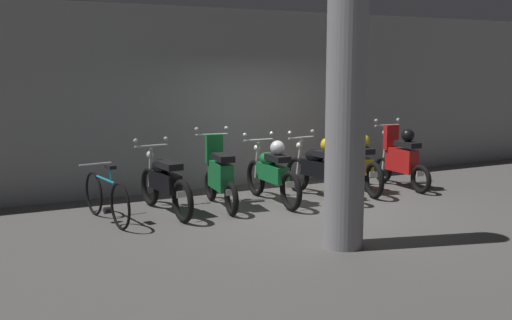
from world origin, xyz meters
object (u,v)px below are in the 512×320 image
motorbike_slot_4 (358,163)px  motorbike_slot_5 (401,158)px  motorbike_slot_2 (272,172)px  support_pillar (346,116)px  motorbike_slot_0 (164,183)px  motorbike_slot_3 (320,168)px  motorbike_slot_1 (220,176)px  bicycle (106,198)px

motorbike_slot_4 → motorbike_slot_5: motorbike_slot_5 is taller
motorbike_slot_5 → motorbike_slot_2: bearing=-179.4°
support_pillar → motorbike_slot_5: bearing=40.0°
motorbike_slot_4 → motorbike_slot_5: (0.93, -0.09, 0.04)m
motorbike_slot_0 → motorbike_slot_2: 1.86m
motorbike_slot_3 → motorbike_slot_4: (0.93, 0.16, 0.00)m
motorbike_slot_0 → motorbike_slot_3: 2.79m
motorbike_slot_3 → motorbike_slot_4: same height
motorbike_slot_1 → motorbike_slot_5: size_ratio=1.00×
motorbike_slot_0 → motorbike_slot_4: (3.72, 0.03, 0.04)m
motorbike_slot_0 → bicycle: 0.95m
motorbike_slot_0 → bicycle: motorbike_slot_0 is taller
motorbike_slot_2 → support_pillar: (-0.38, -2.63, 1.15)m
motorbike_slot_1 → motorbike_slot_0: bearing=179.4°
motorbike_slot_5 → motorbike_slot_1: bearing=179.2°
motorbike_slot_4 → support_pillar: (-2.24, -2.76, 1.15)m
motorbike_slot_4 → support_pillar: support_pillar is taller
motorbike_slot_5 → support_pillar: 4.29m
motorbike_slot_5 → motorbike_slot_4: bearing=174.2°
motorbike_slot_3 → support_pillar: support_pillar is taller
motorbike_slot_5 → support_pillar: support_pillar is taller
motorbike_slot_4 → bicycle: 4.66m
motorbike_slot_3 → motorbike_slot_5: motorbike_slot_5 is taller
motorbike_slot_2 → motorbike_slot_4: 1.86m
motorbike_slot_0 → motorbike_slot_1: (0.94, -0.01, 0.04)m
motorbike_slot_1 → motorbike_slot_4: (2.79, 0.04, 0.00)m
motorbike_slot_0 → support_pillar: bearing=-61.5°
motorbike_slot_1 → motorbike_slot_2: 0.93m
motorbike_slot_2 → motorbike_slot_1: bearing=174.8°
motorbike_slot_4 → motorbike_slot_2: bearing=-176.2°
bicycle → support_pillar: (2.42, -2.60, 1.32)m
motorbike_slot_1 → bicycle: bearing=-176.5°
motorbike_slot_3 → motorbike_slot_5: size_ratio=1.16×
motorbike_slot_0 → motorbike_slot_5: (4.65, -0.06, 0.08)m
motorbike_slot_4 → motorbike_slot_5: 0.93m
support_pillar → motorbike_slot_1: bearing=101.3°
support_pillar → motorbike_slot_2: bearing=81.7°
motorbike_slot_0 → motorbike_slot_1: size_ratio=1.16×
motorbike_slot_2 → bicycle: bearing=-179.4°
motorbike_slot_3 → bicycle: motorbike_slot_3 is taller
motorbike_slot_3 → bicycle: 3.73m
motorbike_slot_5 → bicycle: bearing=-179.4°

